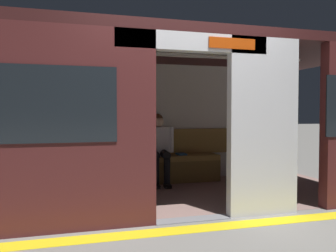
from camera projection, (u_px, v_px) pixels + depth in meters
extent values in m
plane|color=gray|center=(192.00, 220.00, 3.95)|extent=(60.00, 60.00, 0.00)
cube|color=yellow|center=(202.00, 228.00, 3.66)|extent=(8.00, 0.24, 0.01)
cube|color=silver|center=(263.00, 127.00, 4.13)|extent=(0.87, 0.12, 2.08)
cube|color=black|center=(263.00, 106.00, 4.11)|extent=(0.48, 0.02, 0.55)
cube|color=#4C1E1E|center=(16.00, 130.00, 3.42)|extent=(2.76, 0.16, 2.08)
cube|color=black|center=(61.00, 104.00, 3.44)|extent=(1.10, 0.02, 0.76)
cube|color=silver|center=(193.00, 43.00, 3.88)|extent=(1.75, 0.16, 0.20)
cube|color=#BF3F0C|center=(232.00, 43.00, 3.91)|extent=(0.56, 0.02, 0.12)
cube|color=#351515|center=(164.00, 48.00, 5.05)|extent=(6.40, 2.62, 0.12)
cube|color=gray|center=(164.00, 195.00, 5.13)|extent=(6.08, 2.46, 0.01)
cube|color=silver|center=(146.00, 122.00, 6.27)|extent=(6.08, 0.10, 2.08)
cube|color=olive|center=(146.00, 142.00, 6.23)|extent=(3.52, 0.06, 0.45)
cube|color=white|center=(164.00, 54.00, 5.06)|extent=(4.48, 0.16, 0.03)
cube|color=gray|center=(192.00, 219.00, 3.95)|extent=(0.87, 0.19, 0.01)
cube|color=olive|center=(149.00, 159.00, 6.03)|extent=(2.47, 0.44, 0.09)
cube|color=brown|center=(152.00, 174.00, 5.84)|extent=(2.47, 0.04, 0.38)
cube|color=silver|center=(158.00, 141.00, 6.04)|extent=(0.40, 0.25, 0.50)
sphere|color=beige|center=(158.00, 121.00, 6.02)|extent=(0.21, 0.21, 0.21)
sphere|color=brown|center=(157.00, 119.00, 6.03)|extent=(0.19, 0.19, 0.19)
cylinder|color=silver|center=(171.00, 140.00, 6.05)|extent=(0.08, 0.08, 0.44)
cylinder|color=silver|center=(144.00, 140.00, 5.96)|extent=(0.08, 0.08, 0.44)
cylinder|color=black|center=(165.00, 154.00, 5.86)|extent=(0.17, 0.41, 0.14)
cylinder|color=black|center=(154.00, 154.00, 5.83)|extent=(0.17, 0.41, 0.14)
cylinder|color=black|center=(167.00, 172.00, 5.68)|extent=(0.10, 0.10, 0.43)
cylinder|color=black|center=(156.00, 172.00, 5.64)|extent=(0.10, 0.10, 0.43)
cube|color=black|center=(168.00, 186.00, 5.64)|extent=(0.12, 0.23, 0.06)
cube|color=black|center=(156.00, 187.00, 5.60)|extent=(0.12, 0.23, 0.06)
cube|color=brown|center=(129.00, 152.00, 5.94)|extent=(0.26, 0.14, 0.17)
cube|color=#472718|center=(129.00, 153.00, 5.87)|extent=(0.02, 0.01, 0.14)
cube|color=#26598C|center=(181.00, 154.00, 6.19)|extent=(0.15, 0.22, 0.03)
cylinder|color=silver|center=(149.00, 127.00, 4.34)|extent=(0.04, 0.04, 2.06)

